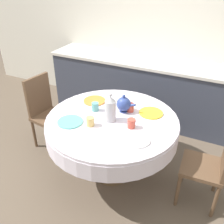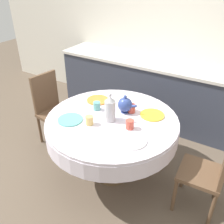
{
  "view_description": "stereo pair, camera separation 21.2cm",
  "coord_description": "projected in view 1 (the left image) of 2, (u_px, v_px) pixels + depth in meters",
  "views": [
    {
      "loc": [
        0.96,
        -1.99,
        2.17
      ],
      "look_at": [
        0.0,
        0.0,
        0.85
      ],
      "focal_mm": 40.0,
      "sensor_mm": 36.0,
      "label": 1
    },
    {
      "loc": [
        1.15,
        -1.89,
        2.17
      ],
      "look_at": [
        0.0,
        0.0,
        0.85
      ],
      "focal_mm": 40.0,
      "sensor_mm": 36.0,
      "label": 2
    }
  ],
  "objects": [
    {
      "name": "cup_near_left",
      "position": [
        90.0,
        121.0,
        2.48
      ],
      "size": [
        0.08,
        0.08,
        0.09
      ],
      "primitive_type": "cylinder",
      "color": "#DBB766",
      "rests_on": "dining_table"
    },
    {
      "name": "plate_near_right",
      "position": [
        136.0,
        140.0,
        2.29
      ],
      "size": [
        0.26,
        0.26,
        0.01
      ],
      "primitive_type": "cylinder",
      "color": "white",
      "rests_on": "dining_table"
    },
    {
      "name": "plate_far_left",
      "position": [
        95.0,
        101.0,
        2.94
      ],
      "size": [
        0.26,
        0.26,
        0.01
      ],
      "primitive_type": "cylinder",
      "color": "orange",
      "rests_on": "dining_table"
    },
    {
      "name": "teapot",
      "position": [
        124.0,
        104.0,
        2.7
      ],
      "size": [
        0.22,
        0.16,
        0.21
      ],
      "color": "#33478E",
      "rests_on": "dining_table"
    },
    {
      "name": "cup_near_right",
      "position": [
        131.0,
        123.0,
        2.45
      ],
      "size": [
        0.08,
        0.08,
        0.09
      ],
      "primitive_type": "cylinder",
      "color": "#CC4C3D",
      "rests_on": "dining_table"
    },
    {
      "name": "cup_far_left",
      "position": [
        95.0,
        107.0,
        2.74
      ],
      "size": [
        0.08,
        0.08,
        0.09
      ],
      "primitive_type": "cylinder",
      "color": "#5BA39E",
      "rests_on": "dining_table"
    },
    {
      "name": "plate_near_left",
      "position": [
        70.0,
        122.0,
        2.55
      ],
      "size": [
        0.26,
        0.26,
        0.01
      ],
      "primitive_type": "cylinder",
      "color": "#60BCB7",
      "rests_on": "dining_table"
    },
    {
      "name": "dining_table",
      "position": [
        112.0,
        128.0,
        2.68
      ],
      "size": [
        1.4,
        1.4,
        0.77
      ],
      "color": "brown",
      "rests_on": "ground_plane"
    },
    {
      "name": "chair_right",
      "position": [
        46.0,
        110.0,
        3.25
      ],
      "size": [
        0.46,
        0.46,
        0.97
      ],
      "rotation": [
        0.0,
        0.0,
        -1.72
      ],
      "color": "brown",
      "rests_on": "ground_plane"
    },
    {
      "name": "plate_far_right",
      "position": [
        151.0,
        113.0,
        2.7
      ],
      "size": [
        0.26,
        0.26,
        0.01
      ],
      "primitive_type": "cylinder",
      "color": "yellow",
      "rests_on": "dining_table"
    },
    {
      "name": "wall_back",
      "position": [
        163.0,
        31.0,
        3.7
      ],
      "size": [
        7.0,
        0.05,
        2.6
      ],
      "color": "silver",
      "rests_on": "ground_plane"
    },
    {
      "name": "kitchen_counter",
      "position": [
        152.0,
        91.0,
        3.86
      ],
      "size": [
        3.24,
        0.64,
        0.95
      ],
      "color": "#383D4C",
      "rests_on": "ground_plane"
    },
    {
      "name": "chair_left",
      "position": [
        213.0,
        162.0,
        2.39
      ],
      "size": [
        0.42,
        0.42,
        0.97
      ],
      "rotation": [
        0.0,
        0.0,
        -4.66
      ],
      "color": "brown",
      "rests_on": "ground_plane"
    },
    {
      "name": "coffee_carafe",
      "position": [
        110.0,
        109.0,
        2.52
      ],
      "size": [
        0.11,
        0.11,
        0.31
      ],
      "color": "#B2B2B7",
      "rests_on": "dining_table"
    },
    {
      "name": "ground_plane",
      "position": [
        112.0,
        172.0,
        3.01
      ],
      "size": [
        12.0,
        12.0,
        0.0
      ],
      "primitive_type": "plane",
      "color": "brown"
    },
    {
      "name": "cup_far_right",
      "position": [
        130.0,
        107.0,
        2.72
      ],
      "size": [
        0.08,
        0.08,
        0.09
      ],
      "primitive_type": "cylinder",
      "color": "#CC4C3D",
      "rests_on": "dining_table"
    }
  ]
}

